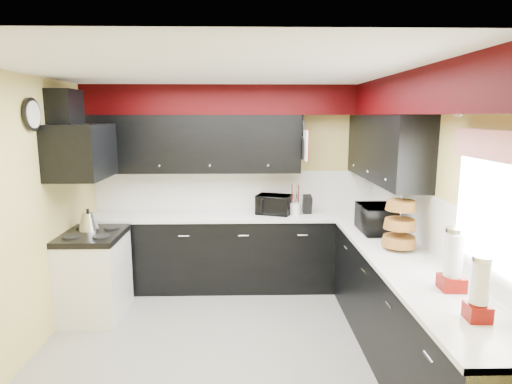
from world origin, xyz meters
TOP-DOWN VIEW (x-y plane):
  - ground at (0.00, 0.00)m, footprint 3.60×3.60m
  - wall_back at (0.00, 1.80)m, footprint 3.60×0.06m
  - wall_right at (1.80, 0.00)m, footprint 0.06×3.60m
  - wall_left at (-1.80, 0.00)m, footprint 0.06×3.60m
  - ceiling at (0.00, 0.00)m, footprint 3.60×3.60m
  - cab_back at (0.00, 1.50)m, footprint 3.60×0.60m
  - cab_right at (1.50, -0.30)m, footprint 0.60×3.00m
  - counter_back at (0.00, 1.50)m, footprint 3.62×0.64m
  - counter_right at (1.50, -0.30)m, footprint 0.64×3.02m
  - splash_back at (0.00, 1.79)m, footprint 3.60×0.02m
  - splash_right at (1.79, 0.00)m, footprint 0.02×3.60m
  - upper_back at (-0.50, 1.62)m, footprint 2.60×0.35m
  - upper_right at (1.62, 0.90)m, footprint 0.35×1.80m
  - soffit_back at (0.00, 1.62)m, footprint 3.60×0.36m
  - soffit_right at (1.62, -0.18)m, footprint 0.36×3.24m
  - stove at (-1.50, 0.75)m, footprint 0.60×0.75m
  - cooktop at (-1.50, 0.75)m, footprint 0.62×0.77m
  - hood at (-1.55, 0.75)m, footprint 0.50×0.78m
  - hood_duct at (-1.68, 0.75)m, footprint 0.24×0.40m
  - window at (1.79, -0.90)m, footprint 0.03×0.86m
  - valance at (1.73, -0.90)m, footprint 0.04×0.88m
  - pan_top at (0.82, 1.55)m, footprint 0.03×0.22m
  - pan_mid at (0.82, 1.42)m, footprint 0.03×0.28m
  - pan_low at (0.82, 1.68)m, footprint 0.03×0.24m
  - cut_board at (0.83, 1.30)m, footprint 0.03×0.26m
  - baskets at (1.52, 0.05)m, footprint 0.27×0.27m
  - clock at (-1.77, 0.25)m, footprint 0.03×0.30m
  - deco_plate at (1.77, -0.35)m, footprint 0.03×0.24m
  - toaster_oven at (0.48, 1.51)m, footprint 0.50×0.46m
  - microwave at (1.50, 0.65)m, footprint 0.34×0.51m
  - utensil_crock at (0.74, 1.46)m, footprint 0.16×0.16m
  - knife_block at (0.89, 1.51)m, footprint 0.10×0.14m
  - kettle at (-1.57, 0.87)m, footprint 0.25×0.25m
  - dispenser_a at (1.56, -0.87)m, footprint 0.16×0.16m
  - dispenser_b at (1.51, -1.32)m, footprint 0.14×0.14m

SIDE VIEW (x-z plane):
  - ground at x=0.00m, z-range 0.00..0.00m
  - stove at x=-1.50m, z-range 0.00..0.86m
  - cab_back at x=0.00m, z-range 0.00..0.90m
  - cab_right at x=1.50m, z-range 0.00..0.90m
  - cooktop at x=-1.50m, z-range 0.86..0.92m
  - counter_back at x=0.00m, z-range 0.90..0.94m
  - counter_right at x=1.50m, z-range 0.90..0.94m
  - utensil_crock at x=0.74m, z-range 0.94..1.08m
  - kettle at x=-1.57m, z-range 0.92..1.11m
  - knife_block at x=0.89m, z-range 0.94..1.16m
  - toaster_oven at x=0.48m, z-range 0.94..1.18m
  - microwave at x=1.50m, z-range 0.94..1.22m
  - dispenser_b at x=1.51m, z-range 0.94..1.30m
  - dispenser_a at x=1.56m, z-range 0.94..1.37m
  - baskets at x=1.52m, z-range 0.93..1.43m
  - splash_back at x=0.00m, z-range 0.94..1.44m
  - splash_right at x=1.79m, z-range 0.94..1.44m
  - wall_back at x=0.00m, z-range 0.00..2.50m
  - wall_right at x=1.80m, z-range 0.00..2.50m
  - wall_left at x=-1.80m, z-range 0.00..2.50m
  - window at x=1.79m, z-range 1.07..2.03m
  - pan_low at x=0.82m, z-range 1.51..1.93m
  - pan_mid at x=0.82m, z-range 1.52..1.98m
  - hood at x=-1.55m, z-range 1.50..2.06m
  - upper_back at x=-0.50m, z-range 1.45..2.15m
  - upper_right at x=1.62m, z-range 1.45..2.15m
  - cut_board at x=0.83m, z-range 1.62..1.98m
  - valance at x=1.73m, z-range 1.85..2.05m
  - pan_top at x=0.82m, z-range 1.80..2.20m
  - clock at x=-1.77m, z-range 2.00..2.30m
  - hood_duct at x=-1.68m, z-range 2.00..2.40m
  - deco_plate at x=1.77m, z-range 2.13..2.37m
  - soffit_back at x=0.00m, z-range 2.15..2.50m
  - soffit_right at x=1.62m, z-range 2.15..2.50m
  - ceiling at x=0.00m, z-range 2.47..2.53m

